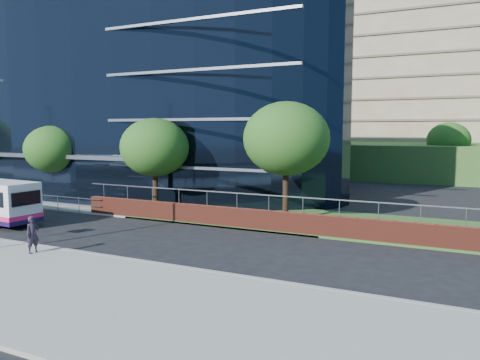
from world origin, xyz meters
The scene contains 9 objects.
far_forecourt centered at (-6.00, 11.00, 0.05)m, with size 50.00×8.00×0.10m, color gray.
grass_verge centered at (24.00, 11.00, 0.06)m, with size 36.00×8.00×0.12m, color #2D511E.
glass_office centered at (-4.00, 20.85, 8.00)m, with size 44.00×23.10×16.00m.
retaining_wall centered at (20.00, 7.30, 0.61)m, with size 34.00×0.40×2.11m.
tree_far_b centered at (-3.00, 9.50, 4.21)m, with size 4.29×4.29×6.05m.
tree_far_c centered at (7.00, 9.00, 4.54)m, with size 4.62×4.62×6.51m.
tree_far_d centered at (16.00, 10.00, 5.19)m, with size 5.28×5.28×7.44m.
tree_dist_e centered at (24.00, 40.00, 4.54)m, with size 4.62×4.62×6.51m.
pedestrian centered at (8.30, -2.13, 1.00)m, with size 0.62×0.41×1.70m, color #251D2C.
Camera 1 is at (25.88, -16.75, 5.78)m, focal length 35.00 mm.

